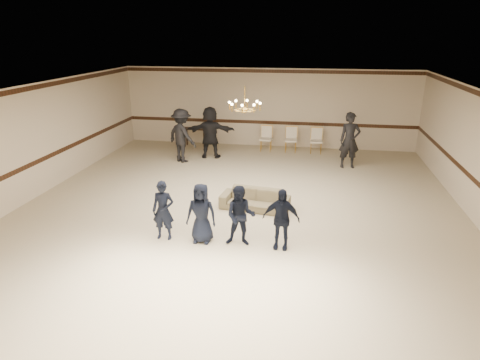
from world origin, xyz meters
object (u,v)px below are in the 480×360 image
object	(u,v)px
adult_right	(350,140)
banquet_chair_mid	(291,140)
boy_c	(241,216)
banquet_chair_right	(316,141)
banquet_chair_left	(266,139)
settee	(255,199)
console_table	(195,137)
boy_d	(281,219)
boy_a	(163,211)
adult_mid	(210,132)
chandelier	(245,98)
adult_left	(182,136)
boy_b	(201,213)

from	to	relation	value
adult_right	banquet_chair_mid	xyz separation A→B (m)	(-2.12, 1.72, -0.49)
boy_c	banquet_chair_right	distance (m)	8.23
banquet_chair_left	banquet_chair_mid	size ratio (longest dim) A/B	1.00
settee	console_table	distance (m)	7.05
boy_d	banquet_chair_left	size ratio (longest dim) A/B	1.43
boy_a	adult_mid	distance (m)	6.77
chandelier	adult_left	distance (m)	4.66
settee	banquet_chair_mid	distance (m)	6.02
banquet_chair_mid	console_table	size ratio (longest dim) A/B	1.06
boy_a	boy_b	xyz separation A→B (m)	(0.90, 0.00, 0.00)
boy_a	banquet_chair_right	bearing A→B (deg)	63.84
adult_mid	console_table	world-z (taller)	adult_mid
boy_b	adult_right	bearing A→B (deg)	60.62
banquet_chair_left	console_table	distance (m)	3.01
settee	boy_d	bearing A→B (deg)	-59.52
boy_b	adult_right	world-z (taller)	adult_right
adult_mid	banquet_chair_mid	xyz separation A→B (m)	(2.98, 1.32, -0.49)
console_table	boy_b	bearing A→B (deg)	-74.39
banquet_chair_right	banquet_chair_mid	bearing A→B (deg)	177.97
adult_mid	adult_right	xyz separation A→B (m)	(5.10, -0.40, 0.00)
settee	adult_mid	xyz separation A→B (m)	(-2.36, 4.66, 0.71)
boy_d	console_table	world-z (taller)	boy_d
boy_b	boy_d	xyz separation A→B (m)	(1.80, 0.00, 0.00)
settee	banquet_chair_mid	size ratio (longest dim) A/B	1.89
boy_b	boy_c	size ratio (longest dim) A/B	1.00
chandelier	settee	distance (m)	2.76
banquet_chair_right	console_table	distance (m)	5.01
chandelier	adult_left	xyz separation A→B (m)	(-2.84, 3.17, -1.89)
boy_d	adult_left	distance (m)	7.32
adult_left	banquet_chair_left	world-z (taller)	adult_left
boy_d	adult_right	xyz separation A→B (m)	(1.88, 6.34, 0.28)
boy_b	settee	xyz separation A→B (m)	(0.94, 2.08, -0.43)
banquet_chair_mid	settee	bearing A→B (deg)	-98.53
settee	banquet_chair_left	bearing A→B (deg)	101.63
chandelier	boy_a	distance (m)	3.87
adult_mid	adult_right	distance (m)	5.12
adult_left	adult_right	xyz separation A→B (m)	(6.00, 0.30, 0.00)
boy_c	boy_a	bearing A→B (deg)	176.81
adult_left	settee	bearing A→B (deg)	159.75
boy_c	settee	xyz separation A→B (m)	(0.04, 2.08, -0.43)
adult_left	banquet_chair_right	xyz separation A→B (m)	(4.88, 2.02, -0.49)
boy_d	banquet_chair_left	world-z (taller)	boy_d
boy_a	adult_right	distance (m)	7.83
adult_right	banquet_chair_mid	bearing A→B (deg)	131.61
console_table	settee	bearing A→B (deg)	-62.18
boy_c	banquet_chair_left	size ratio (longest dim) A/B	1.43
boy_d	settee	bearing A→B (deg)	115.64
settee	banquet_chair_right	bearing A→B (deg)	82.84
chandelier	banquet_chair_mid	xyz separation A→B (m)	(1.04, 5.19, -2.38)
banquet_chair_left	banquet_chair_right	size ratio (longest dim) A/B	1.00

